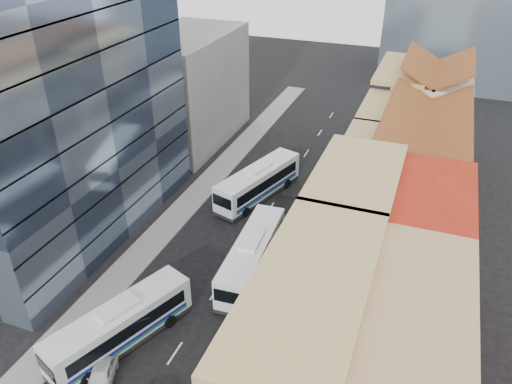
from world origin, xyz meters
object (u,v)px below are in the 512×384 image
at_px(bus_left_near, 120,325).
at_px(sedan_left, 101,375).
at_px(bus_right, 252,256).
at_px(bus_left_far, 258,182).
at_px(office_tower, 46,80).

height_order(bus_left_near, sedan_left, bus_left_near).
bearing_deg(bus_right, bus_left_far, 104.96).
height_order(office_tower, bus_right, office_tower).
bearing_deg(office_tower, sedan_left, -47.61).
xyz_separation_m(office_tower, bus_left_far, (15.00, 11.60, -13.09)).
distance_m(bus_right, sedan_left, 15.31).
relative_size(bus_left_far, sedan_left, 2.90).
bearing_deg(bus_left_near, bus_right, 82.31).
height_order(office_tower, bus_left_far, office_tower).
bearing_deg(office_tower, bus_left_near, -41.45).
height_order(bus_left_near, bus_right, bus_right).
relative_size(office_tower, bus_right, 2.55).
bearing_deg(sedan_left, bus_right, 47.65).
relative_size(office_tower, bus_left_near, 2.64).
height_order(bus_left_near, bus_left_far, bus_left_far).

